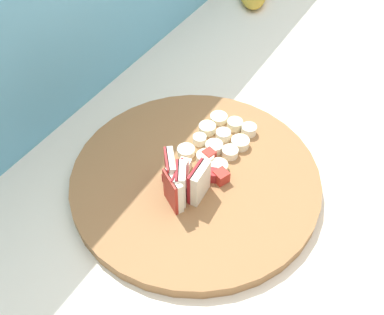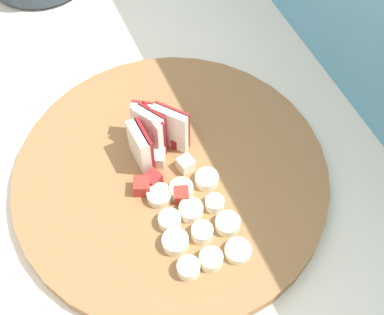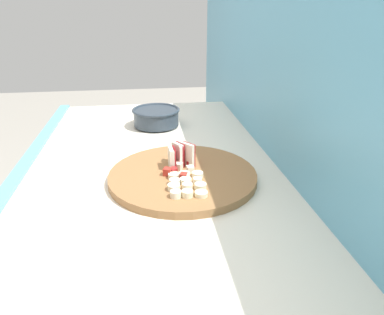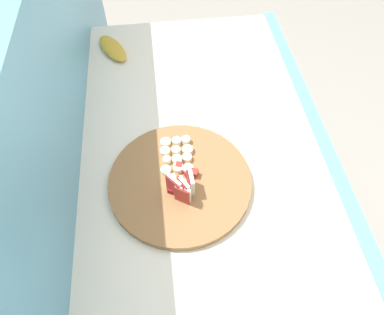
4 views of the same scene
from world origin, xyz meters
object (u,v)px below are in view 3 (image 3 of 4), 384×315
(cutting_board, at_px, (183,176))
(apple_dice_pile, at_px, (180,169))
(ceramic_bowl, at_px, (156,116))
(apple_wedge_fan, at_px, (179,155))
(banana_slice_rows, at_px, (186,184))

(cutting_board, relative_size, apple_dice_pile, 4.03)
(ceramic_bowl, bearing_deg, apple_wedge_fan, 6.35)
(apple_wedge_fan, relative_size, banana_slice_rows, 0.55)
(banana_slice_rows, relative_size, ceramic_bowl, 0.73)
(cutting_board, height_order, apple_dice_pile, apple_dice_pile)
(apple_dice_pile, bearing_deg, ceramic_bowl, -174.71)
(banana_slice_rows, xyz_separation_m, ceramic_bowl, (-0.52, -0.05, 0.01))
(cutting_board, height_order, apple_wedge_fan, apple_wedge_fan)
(ceramic_bowl, bearing_deg, cutting_board, 6.14)
(apple_dice_pile, bearing_deg, cutting_board, 59.55)
(apple_wedge_fan, bearing_deg, ceramic_bowl, -173.65)
(cutting_board, bearing_deg, apple_dice_pile, -120.45)
(ceramic_bowl, bearing_deg, apple_dice_pile, 5.29)
(apple_wedge_fan, relative_size, ceramic_bowl, 0.41)
(apple_dice_pile, distance_m, ceramic_bowl, 0.44)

